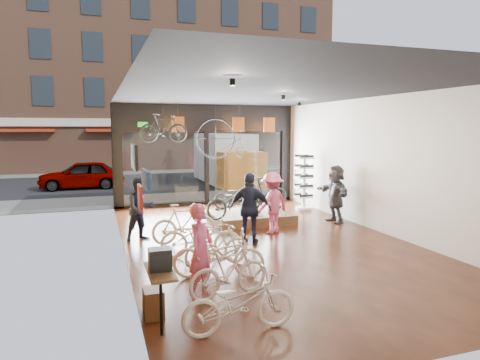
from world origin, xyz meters
name	(u,v)px	position (x,y,z in m)	size (l,w,h in m)	color
ground_plane	(264,242)	(0.00, 0.00, -0.02)	(7.00, 12.00, 0.04)	black
ceiling	(265,91)	(0.00, 0.00, 3.82)	(7.00, 12.00, 0.04)	black
wall_left	(121,173)	(-3.52, 0.00, 1.90)	(0.04, 12.00, 3.80)	#93611E
wall_right	(381,165)	(3.52, 0.00, 1.90)	(0.04, 12.00, 3.80)	beige
wall_back	(450,212)	(0.00, -6.02, 1.90)	(7.00, 0.04, 3.80)	beige
storefront	(206,155)	(0.00, 6.00, 1.90)	(7.00, 0.26, 3.80)	black
exit_sign	(143,125)	(-2.40, 5.88, 3.05)	(0.35, 0.06, 0.18)	#198C26
street_road	(169,178)	(0.00, 15.00, -0.01)	(30.00, 18.00, 0.02)	black
sidewalk_near	(200,197)	(0.00, 7.20, 0.06)	(30.00, 2.40, 0.12)	slate
sidewalk_far	(160,171)	(0.00, 19.00, 0.06)	(30.00, 2.00, 0.12)	slate
opposite_building	(153,71)	(0.00, 21.50, 7.00)	(26.00, 5.00, 14.00)	brown
street_car	(82,175)	(-4.73, 12.00, 0.68)	(1.61, 3.99, 1.36)	gray
box_truck	(229,160)	(2.46, 11.00, 1.31)	(2.22, 6.67, 2.63)	silver
floor_bike_0	(239,303)	(-2.19, -4.52, 0.44)	(0.59, 1.68, 0.88)	beige
floor_bike_1	(229,271)	(-1.94, -3.23, 0.46)	(0.43, 1.52, 0.91)	beige
floor_bike_2	(218,255)	(-1.86, -2.26, 0.47)	(0.62, 1.79, 0.94)	beige
floor_bike_3	(217,246)	(-1.69, -1.58, 0.45)	(0.42, 1.50, 0.90)	beige
floor_bike_4	(201,237)	(-1.87, -0.83, 0.48)	(0.63, 1.82, 0.95)	beige
floor_bike_5	(184,223)	(-1.98, 0.53, 0.51)	(0.48, 1.70, 1.02)	beige
display_platform	(251,217)	(0.46, 2.26, 0.15)	(2.40, 1.80, 0.30)	brown
display_bike_left	(236,202)	(-0.24, 1.65, 0.79)	(0.64, 1.85, 0.97)	black
display_bike_mid	(266,194)	(1.02, 2.40, 0.84)	(0.51, 1.81, 1.09)	black
display_bike_right	(238,196)	(0.29, 2.98, 0.72)	(0.56, 1.62, 0.85)	black
customer_0	(201,250)	(-2.39, -3.04, 0.82)	(0.60, 0.39, 1.63)	#CC4C72
customer_1	(140,209)	(-3.00, 1.13, 0.83)	(0.80, 0.63, 1.65)	#161C33
customer_2	(250,209)	(-0.44, -0.16, 0.91)	(1.07, 0.44, 1.82)	#161C33
customer_3	(272,203)	(0.53, 0.74, 0.85)	(1.10, 0.63, 1.70)	#CC4C72
customer_5	(335,194)	(2.95, 1.43, 0.90)	(1.66, 0.53, 1.79)	#3F3F44
sunglasses_rack	(304,182)	(2.95, 3.57, 1.00)	(0.59, 0.49, 2.01)	white
wall_merch	(144,234)	(-3.38, -3.50, 1.30)	(0.40, 2.40, 2.60)	navy
penny_farthing	(224,140)	(0.37, 4.91, 2.50)	(1.81, 0.06, 1.45)	black
hung_bike	(163,128)	(-1.90, 4.20, 2.93)	(0.45, 1.58, 0.95)	black
jersey_left	(178,124)	(-1.23, 5.20, 3.05)	(0.45, 0.03, 0.55)	#CC5919
jersey_mid	(239,125)	(1.04, 5.20, 3.05)	(0.45, 0.03, 0.55)	#CC5919
jersey_right	(269,125)	(2.28, 5.20, 3.05)	(0.45, 0.03, 0.55)	#CC5919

